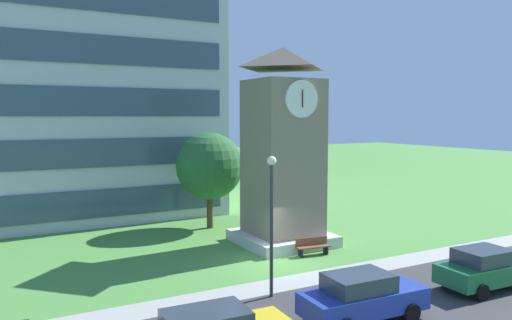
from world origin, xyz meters
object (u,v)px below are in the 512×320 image
tree_streetside (210,166)px  parked_car_green (485,268)px  street_lamp (272,210)px  parked_car_blue (362,296)px  clock_tower (283,157)px  park_bench (313,246)px

tree_streetside → parked_car_green: (5.58, -15.65, -3.09)m
street_lamp → parked_car_blue: (1.63, -3.48, -2.62)m
clock_tower → parked_car_blue: bearing=-106.6°
street_lamp → parked_car_blue: 4.65m
clock_tower → parked_car_green: clock_tower is taller
park_bench → tree_streetside: (-2.18, 8.20, 3.49)m
street_lamp → tree_streetside: size_ratio=0.92×
tree_streetside → parked_car_blue: 16.03m
clock_tower → parked_car_green: bearing=-71.0°
tree_streetside → parked_car_green: size_ratio=1.42×
clock_tower → park_bench: 5.18m
tree_streetside → parked_car_green: tree_streetside is taller
clock_tower → parked_car_blue: (-3.06, -10.24, -3.99)m
park_bench → street_lamp: bearing=-140.1°
street_lamp → parked_car_green: (8.21, -3.44, -2.62)m
clock_tower → park_bench: (0.13, -2.74, -4.39)m
clock_tower → parked_car_blue: 11.41m
park_bench → parked_car_green: 8.20m
street_lamp → park_bench: bearing=39.9°
clock_tower → street_lamp: bearing=-124.7°
park_bench → parked_car_blue: size_ratio=0.40×
park_bench → parked_car_green: (3.39, -7.46, 0.40)m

